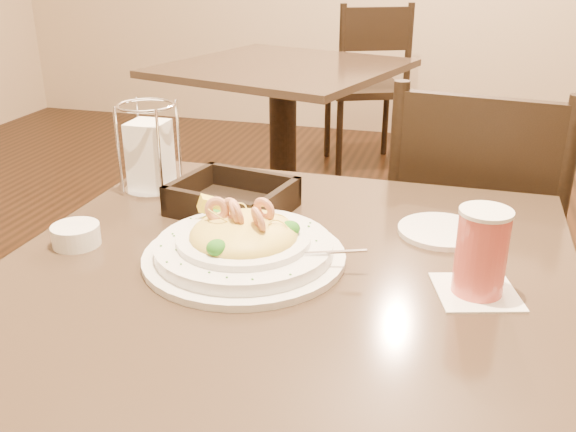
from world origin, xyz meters
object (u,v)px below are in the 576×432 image
(dining_chair_near, at_px, (473,248))
(butter_ramekin, at_px, (76,235))
(main_table, at_px, (285,387))
(background_table, at_px, (283,118))
(bread_basket, at_px, (233,200))
(napkin_caddy, at_px, (150,154))
(pasta_bowl, at_px, (244,243))
(drink_glass, at_px, (481,253))
(side_plate, at_px, (441,231))
(dining_chair_far, at_px, (368,82))

(dining_chair_near, height_order, butter_ramekin, dining_chair_near)
(dining_chair_near, bearing_deg, main_table, 73.40)
(background_table, bearing_deg, butter_ramekin, -84.89)
(bread_basket, xyz_separation_m, butter_ramekin, (-0.20, -0.21, -0.00))
(background_table, xyz_separation_m, napkin_caddy, (0.16, -1.53, 0.31))
(pasta_bowl, xyz_separation_m, napkin_caddy, (-0.29, 0.25, 0.05))
(drink_glass, height_order, napkin_caddy, napkin_caddy)
(drink_glass, relative_size, butter_ramekin, 1.79)
(main_table, xyz_separation_m, drink_glass, (0.29, -0.00, 0.30))
(side_plate, distance_m, butter_ramekin, 0.63)
(bread_basket, bearing_deg, background_table, 102.89)
(dining_chair_near, height_order, bread_basket, dining_chair_near)
(dining_chair_near, bearing_deg, drink_glass, 96.81)
(main_table, bearing_deg, pasta_bowl, 173.93)
(pasta_bowl, bearing_deg, dining_chair_far, 94.80)
(bread_basket, relative_size, napkin_caddy, 1.30)
(dining_chair_near, xyz_separation_m, drink_glass, (-0.01, -0.67, 0.30))
(bread_basket, bearing_deg, side_plate, 0.02)
(main_table, bearing_deg, napkin_caddy, 144.17)
(napkin_caddy, bearing_deg, drink_glass, -21.77)
(background_table, xyz_separation_m, dining_chair_far, (0.23, 0.93, -0.01))
(dining_chair_near, distance_m, bread_basket, 0.71)
(dining_chair_near, xyz_separation_m, pasta_bowl, (-0.37, -0.66, 0.27))
(bread_basket, bearing_deg, napkin_caddy, 163.05)
(pasta_bowl, bearing_deg, butter_ramekin, -175.50)
(background_table, height_order, dining_chair_near, dining_chair_near)
(drink_glass, bearing_deg, bread_basket, 156.20)
(background_table, bearing_deg, bread_basket, -77.11)
(background_table, distance_m, dining_chair_far, 0.95)
(side_plate, bearing_deg, bread_basket, -179.98)
(background_table, xyz_separation_m, drink_glass, (0.82, -1.79, 0.30))
(napkin_caddy, xyz_separation_m, side_plate, (0.59, -0.06, -0.07))
(dining_chair_near, distance_m, butter_ramekin, 0.99)
(main_table, bearing_deg, side_plate, 40.84)
(pasta_bowl, height_order, drink_glass, drink_glass)
(dining_chair_near, bearing_deg, side_plate, 88.93)
(dining_chair_far, distance_m, napkin_caddy, 2.48)
(bread_basket, relative_size, side_plate, 1.57)
(pasta_bowl, xyz_separation_m, bread_basket, (-0.09, 0.19, -0.01))
(dining_chair_far, xyz_separation_m, bread_basket, (0.14, -2.52, 0.26))
(main_table, height_order, side_plate, side_plate)
(dining_chair_far, relative_size, butter_ramekin, 11.54)
(pasta_bowl, height_order, bread_basket, pasta_bowl)
(dining_chair_near, height_order, napkin_caddy, dining_chair_near)
(bread_basket, height_order, napkin_caddy, napkin_caddy)
(butter_ramekin, bearing_deg, dining_chair_near, 45.82)
(background_table, relative_size, dining_chair_near, 1.20)
(butter_ramekin, bearing_deg, side_plate, 19.90)
(napkin_caddy, distance_m, side_plate, 0.60)
(main_table, bearing_deg, butter_ramekin, -177.55)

